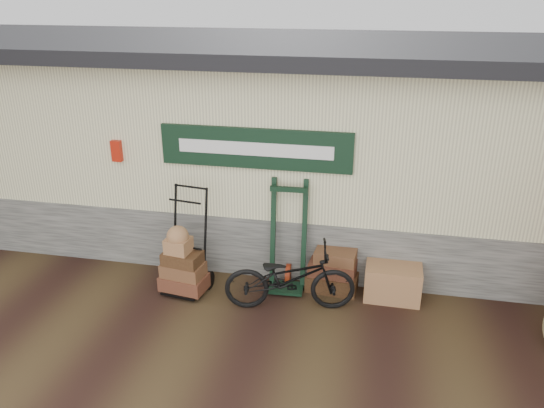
# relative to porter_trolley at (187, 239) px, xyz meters

# --- Properties ---
(ground) EXTENTS (80.00, 80.00, 0.00)m
(ground) POSITION_rel_porter_trolley_xyz_m (1.16, -0.51, -0.75)
(ground) COLOR black
(ground) RESTS_ON ground
(station_building) EXTENTS (14.40, 4.10, 3.20)m
(station_building) POSITION_rel_porter_trolley_xyz_m (1.15, 2.23, 0.87)
(station_building) COLOR #4C4C47
(station_building) RESTS_ON ground
(porter_trolley) EXTENTS (0.82, 0.66, 1.49)m
(porter_trolley) POSITION_rel_porter_trolley_xyz_m (0.00, 0.00, 0.00)
(porter_trolley) COLOR black
(porter_trolley) RESTS_ON ground
(green_barrow) EXTENTS (0.58, 0.50, 1.56)m
(green_barrow) POSITION_rel_porter_trolley_xyz_m (1.34, 0.30, 0.03)
(green_barrow) COLOR black
(green_barrow) RESTS_ON ground
(suitcase_stack) EXTENTS (0.73, 0.50, 0.62)m
(suitcase_stack) POSITION_rel_porter_trolley_xyz_m (1.97, 0.34, -0.44)
(suitcase_stack) COLOR #382012
(suitcase_stack) RESTS_ON ground
(wicker_hamper) EXTENTS (0.75, 0.50, 0.48)m
(wicker_hamper) POSITION_rel_porter_trolley_xyz_m (2.79, 0.28, -0.50)
(wicker_hamper) COLOR #9B623E
(wicker_hamper) RESTS_ON ground
(bicycle) EXTENTS (0.90, 1.78, 0.99)m
(bicycle) POSITION_rel_porter_trolley_xyz_m (1.46, -0.24, -0.25)
(bicycle) COLOR black
(bicycle) RESTS_ON ground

